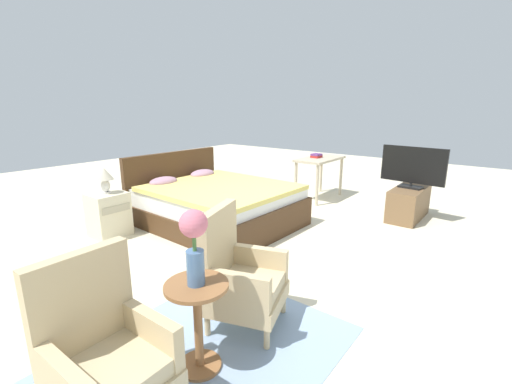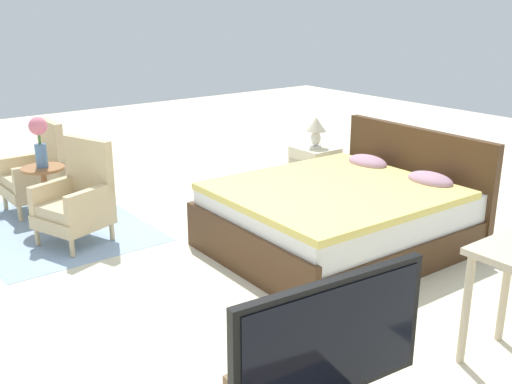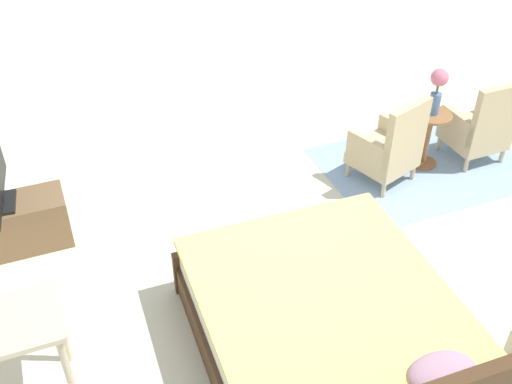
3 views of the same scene
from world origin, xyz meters
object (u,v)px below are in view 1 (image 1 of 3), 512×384
table_lamp (105,177)px  armchair_by_window_left (105,357)px  armchair_by_window_right (240,278)px  tv_stand (409,203)px  flower_vase (194,239)px  book_stack (316,156)px  tv_flatscreen (413,167)px  bed (215,204)px  nightstand (109,214)px  vanity_desk (320,164)px  side_table (198,316)px

table_lamp → armchair_by_window_left: bearing=-119.4°
armchair_by_window_right → tv_stand: armchair_by_window_right is taller
flower_vase → book_stack: 4.49m
tv_flatscreen → armchair_by_window_left: bearing=176.0°
bed → nightstand: bearing=147.2°
armchair_by_window_right → flower_vase: size_ratio=1.93×
book_stack → tv_stand: bearing=-95.9°
tv_flatscreen → vanity_desk: bearing=83.3°
flower_vase → vanity_desk: bearing=18.2°
armchair_by_window_left → tv_flatscreen: 4.65m
bed → vanity_desk: bearing=-12.9°
nightstand → tv_stand: nightstand is taller
armchair_by_window_right → tv_flatscreen: bearing=-5.1°
side_table → book_stack: size_ratio=3.13×
table_lamp → book_stack: size_ratio=1.71×
armchair_by_window_left → nightstand: (1.44, 2.56, -0.10)m
armchair_by_window_right → tv_stand: bearing=-5.1°
armchair_by_window_left → table_lamp: bearing=60.6°
bed → table_lamp: bearing=147.2°
table_lamp → tv_flatscreen: 4.29m
nightstand → book_stack: size_ratio=2.97×
table_lamp → tv_stand: bearing=-42.2°
side_table → vanity_desk: size_ratio=0.58×
armchair_by_window_left → vanity_desk: 4.99m
armchair_by_window_right → book_stack: armchair_by_window_right is taller
armchair_by_window_left → book_stack: (4.79, 1.36, 0.40)m
bed → table_lamp: bed is taller
armchair_by_window_right → tv_stand: 3.55m
tv_flatscreen → flower_vase: bearing=177.0°
vanity_desk → nightstand: bearing=159.4°
flower_vase → book_stack: bearing=19.1°
bed → nightstand: size_ratio=3.69×
flower_vase → tv_flatscreen: 4.07m
book_stack → nightstand: bearing=160.3°
nightstand → table_lamp: (0.00, 0.00, 0.50)m
flower_vase → armchair_by_window_right: bearing=11.4°
armchair_by_window_left → table_lamp: (1.44, 2.56, 0.40)m
flower_vase → vanity_desk: 4.49m
tv_flatscreen → tv_stand: bearing=174.4°
armchair_by_window_left → flower_vase: size_ratio=1.93×
armchair_by_window_left → armchair_by_window_right: same height
side_table → nightstand: size_ratio=1.05×
tv_stand → vanity_desk: (0.19, 1.61, 0.40)m
armchair_by_window_left → tv_flatscreen: size_ratio=1.00×
tv_flatscreen → nightstand: bearing=137.8°
table_lamp → tv_flatscreen: tv_flatscreen is taller
armchair_by_window_right → tv_stand: size_ratio=0.96×
armchair_by_window_right → nightstand: 2.59m
bed → vanity_desk: (2.18, -0.50, 0.34)m
armchair_by_window_right → side_table: size_ratio=1.53×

